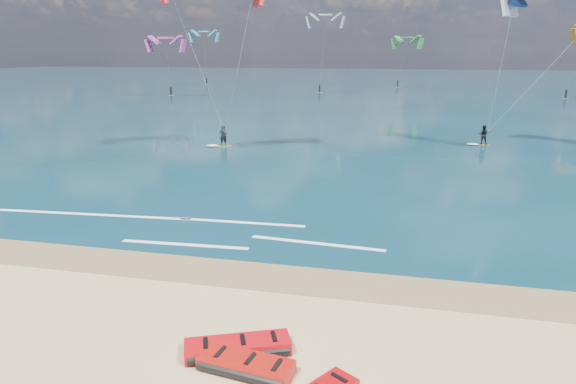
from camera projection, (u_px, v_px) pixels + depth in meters
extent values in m
plane|color=tan|center=(333.00, 125.00, 53.06)|extent=(320.00, 320.00, 0.00)
cube|color=brown|center=(187.00, 268.00, 18.30)|extent=(320.00, 2.40, 0.01)
cube|color=#092D36|center=(374.00, 85.00, 113.18)|extent=(320.00, 200.00, 0.04)
cube|color=yellow|center=(223.00, 146.00, 41.27)|extent=(1.24, 1.01, 0.05)
imported|color=black|center=(223.00, 135.00, 41.05)|extent=(0.71, 0.64, 1.64)
cylinder|color=black|center=(225.00, 133.00, 40.67)|extent=(0.44, 0.31, 0.04)
cube|color=gold|center=(482.00, 144.00, 41.90)|extent=(1.23, 0.39, 0.05)
imported|color=black|center=(483.00, 135.00, 41.69)|extent=(0.79, 0.63, 1.55)
cylinder|color=black|center=(487.00, 132.00, 41.31)|extent=(0.49, 0.04, 0.04)
cube|color=white|center=(317.00, 243.00, 20.51)|extent=(5.48, 0.63, 0.01)
cube|color=white|center=(92.00, 214.00, 24.11)|extent=(9.66, 0.94, 0.01)
cube|color=white|center=(241.00, 222.00, 23.00)|extent=(5.83, 0.45, 0.01)
cube|color=white|center=(185.00, 244.00, 20.38)|extent=(5.24, 0.52, 0.01)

